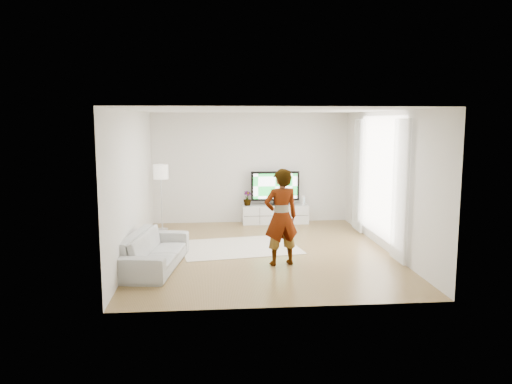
{
  "coord_description": "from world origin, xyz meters",
  "views": [
    {
      "loc": [
        -0.99,
        -9.66,
        2.62
      ],
      "look_at": [
        -0.1,
        0.4,
        1.16
      ],
      "focal_mm": 35.0,
      "sensor_mm": 36.0,
      "label": 1
    }
  ],
  "objects": [
    {
      "name": "curtain_near",
      "position": [
        2.4,
        -1.0,
        1.35
      ],
      "size": [
        0.04,
        0.7,
        2.6
      ],
      "primitive_type": "cube",
      "color": "white",
      "rests_on": "floor"
    },
    {
      "name": "floor_lamp",
      "position": [
        -2.2,
        2.26,
        1.33
      ],
      "size": [
        0.35,
        0.35,
        1.57
      ],
      "color": "silver",
      "rests_on": "floor"
    },
    {
      "name": "wall_front",
      "position": [
        0.0,
        -3.0,
        1.4
      ],
      "size": [
        5.0,
        0.02,
        2.8
      ],
      "primitive_type": "cube",
      "color": "silver",
      "rests_on": "floor"
    },
    {
      "name": "potted_plant",
      "position": [
        -0.11,
        2.77,
        0.65
      ],
      "size": [
        0.26,
        0.26,
        0.37
      ],
      "primitive_type": "imported",
      "rotation": [
        0.0,
        0.0,
        0.3
      ],
      "color": "#3F7238",
      "rests_on": "media_console"
    },
    {
      "name": "sofa",
      "position": [
        -2.04,
        -0.88,
        0.31
      ],
      "size": [
        1.15,
        2.25,
        0.63
      ],
      "primitive_type": "imported",
      "rotation": [
        0.0,
        0.0,
        1.42
      ],
      "color": "#B1B1AC",
      "rests_on": "floor"
    },
    {
      "name": "floor",
      "position": [
        0.0,
        0.0,
        0.0
      ],
      "size": [
        6.0,
        6.0,
        0.0
      ],
      "primitive_type": "plane",
      "color": "olive",
      "rests_on": "ground"
    },
    {
      "name": "window",
      "position": [
        2.48,
        0.3,
        1.45
      ],
      "size": [
        0.01,
        2.6,
        2.5
      ],
      "primitive_type": "cube",
      "color": "white",
      "rests_on": "wall_right"
    },
    {
      "name": "wall_right",
      "position": [
        2.5,
        0.0,
        1.4
      ],
      "size": [
        0.02,
        6.0,
        2.8
      ],
      "primitive_type": "cube",
      "color": "silver",
      "rests_on": "floor"
    },
    {
      "name": "wall_back",
      "position": [
        0.0,
        3.0,
        1.4
      ],
      "size": [
        5.0,
        0.02,
        2.8
      ],
      "primitive_type": "cube",
      "color": "silver",
      "rests_on": "floor"
    },
    {
      "name": "media_console",
      "position": [
        0.61,
        2.76,
        0.24
      ],
      "size": [
        1.67,
        0.48,
        0.47
      ],
      "color": "silver",
      "rests_on": "floor"
    },
    {
      "name": "curtain_far",
      "position": [
        2.4,
        1.6,
        1.35
      ],
      "size": [
        0.04,
        0.7,
        2.6
      ],
      "primitive_type": "cube",
      "color": "white",
      "rests_on": "floor"
    },
    {
      "name": "ceiling",
      "position": [
        0.0,
        0.0,
        2.8
      ],
      "size": [
        6.0,
        6.0,
        0.0
      ],
      "primitive_type": "plane",
      "color": "white",
      "rests_on": "wall_back"
    },
    {
      "name": "wall_left",
      "position": [
        -2.5,
        0.0,
        1.4
      ],
      "size": [
        0.02,
        6.0,
        2.8
      ],
      "primitive_type": "cube",
      "color": "silver",
      "rests_on": "floor"
    },
    {
      "name": "television",
      "position": [
        0.61,
        2.79,
        0.94
      ],
      "size": [
        1.23,
        0.24,
        0.86
      ],
      "color": "black",
      "rests_on": "media_console"
    },
    {
      "name": "player",
      "position": [
        0.24,
        -0.94,
        0.89
      ],
      "size": [
        0.72,
        0.56,
        1.75
      ],
      "primitive_type": "imported",
      "rotation": [
        0.0,
        0.0,
        3.38
      ],
      "color": "#334772",
      "rests_on": "rug"
    },
    {
      "name": "game_console",
      "position": [
        1.34,
        2.76,
        0.58
      ],
      "size": [
        0.08,
        0.17,
        0.22
      ],
      "rotation": [
        0.0,
        0.0,
        -0.18
      ],
      "color": "white",
      "rests_on": "media_console"
    },
    {
      "name": "rug",
      "position": [
        -0.44,
        0.39,
        0.01
      ],
      "size": [
        2.59,
        2.04,
        0.01
      ],
      "primitive_type": "cube",
      "rotation": [
        0.0,
        0.0,
        0.15
      ],
      "color": "beige",
      "rests_on": "floor"
    }
  ]
}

